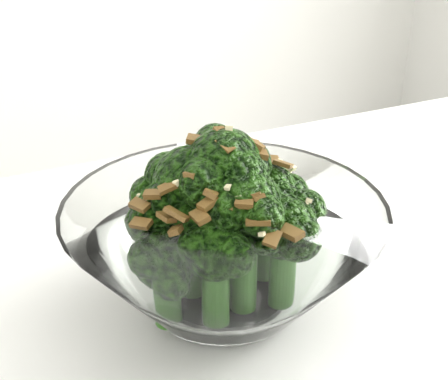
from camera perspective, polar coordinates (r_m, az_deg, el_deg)
broccoli_dish at (r=0.41m, az=-0.06°, el=-4.72°), size 0.21×0.21×0.13m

